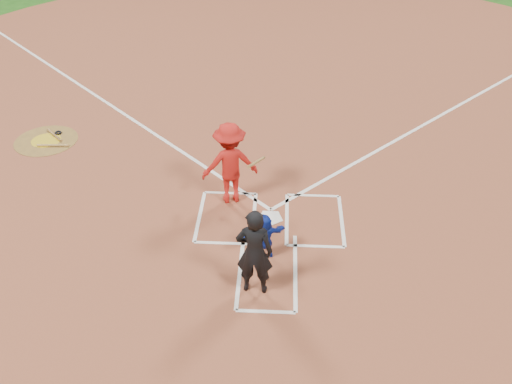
{
  "coord_description": "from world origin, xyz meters",
  "views": [
    {
      "loc": [
        0.2,
        -10.06,
        7.86
      ],
      "look_at": [
        -0.3,
        -0.4,
        1.0
      ],
      "focal_mm": 40.0,
      "sensor_mm": 36.0,
      "label": 1
    }
  ],
  "objects_px": {
    "home_plate": "(270,218)",
    "on_deck_circle": "(46,141)",
    "umpire": "(254,252)",
    "batter_at_plate": "(230,164)",
    "catcher": "(265,237)"
  },
  "relations": [
    {
      "from": "on_deck_circle",
      "to": "catcher",
      "type": "xyz_separation_m",
      "value": [
        6.14,
        -4.39,
        0.51
      ]
    },
    {
      "from": "home_plate",
      "to": "batter_at_plate",
      "type": "bearing_deg",
      "value": -35.7
    },
    {
      "from": "home_plate",
      "to": "on_deck_circle",
      "type": "distance_m",
      "value": 6.96
    },
    {
      "from": "home_plate",
      "to": "umpire",
      "type": "height_order",
      "value": "umpire"
    },
    {
      "from": "on_deck_circle",
      "to": "catcher",
      "type": "relative_size",
      "value": 1.64
    },
    {
      "from": "umpire",
      "to": "batter_at_plate",
      "type": "height_order",
      "value": "batter_at_plate"
    },
    {
      "from": "on_deck_circle",
      "to": "umpire",
      "type": "bearing_deg",
      "value": -41.75
    },
    {
      "from": "on_deck_circle",
      "to": "batter_at_plate",
      "type": "bearing_deg",
      "value": -24.81
    },
    {
      "from": "on_deck_circle",
      "to": "umpire",
      "type": "xyz_separation_m",
      "value": [
        5.98,
        -5.34,
        0.93
      ]
    },
    {
      "from": "home_plate",
      "to": "on_deck_circle",
      "type": "xyz_separation_m",
      "value": [
        -6.22,
        3.12,
        -0.0
      ]
    },
    {
      "from": "home_plate",
      "to": "umpire",
      "type": "xyz_separation_m",
      "value": [
        -0.24,
        -2.23,
        0.93
      ]
    },
    {
      "from": "home_plate",
      "to": "batter_at_plate",
      "type": "distance_m",
      "value": 1.51
    },
    {
      "from": "batter_at_plate",
      "to": "umpire",
      "type": "bearing_deg",
      "value": -76.38
    },
    {
      "from": "home_plate",
      "to": "umpire",
      "type": "bearing_deg",
      "value": 83.94
    },
    {
      "from": "catcher",
      "to": "batter_at_plate",
      "type": "relative_size",
      "value": 0.52
    }
  ]
}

